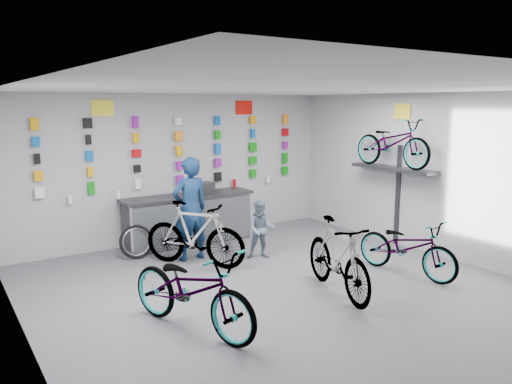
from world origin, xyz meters
TOP-DOWN VIEW (x-y plane):
  - floor at (0.00, 0.00)m, footprint 8.00×8.00m
  - ceiling at (0.00, 0.00)m, footprint 8.00×8.00m
  - wall_back at (0.00, 4.00)m, footprint 7.00×0.00m
  - wall_left at (-3.50, 0.00)m, footprint 0.00×8.00m
  - wall_right at (3.50, 0.00)m, footprint 0.00×8.00m
  - counter at (0.00, 3.54)m, footprint 2.70×0.66m
  - merch_wall at (0.08, 3.93)m, footprint 5.56×0.08m
  - wall_bracket at (3.33, 1.20)m, footprint 0.39×1.90m
  - sign_left at (-1.50, 3.98)m, footprint 0.42×0.02m
  - sign_right at (1.60, 3.98)m, footprint 0.42×0.02m
  - sign_side at (3.48, 1.20)m, footprint 0.02×0.40m
  - bike_left at (-1.73, -0.10)m, footprint 1.33×2.16m
  - bike_center at (0.61, -0.18)m, footprint 0.98×1.94m
  - bike_right at (2.15, -0.17)m, footprint 0.89×1.88m
  - bike_service at (-0.55, 2.18)m, footprint 1.56×1.84m
  - bike_wall at (3.25, 1.20)m, footprint 0.63×1.80m
  - clerk at (-0.45, 2.54)m, footprint 0.69×0.46m
  - customer at (0.66, 1.91)m, footprint 0.66×0.61m
  - spare_wheel at (-1.25, 3.17)m, footprint 0.64×0.26m
  - register at (0.40, 3.55)m, footprint 0.29×0.30m

SIDE VIEW (x-z plane):
  - floor at x=0.00m, z-range 0.00..0.00m
  - spare_wheel at x=-1.25m, z-range -0.01..0.62m
  - bike_right at x=2.15m, z-range 0.00..0.95m
  - counter at x=0.00m, z-range -0.01..0.99m
  - bike_left at x=-1.73m, z-range 0.00..1.07m
  - customer at x=0.66m, z-range 0.00..1.08m
  - bike_center at x=0.61m, z-range 0.00..1.12m
  - bike_service at x=-0.55m, z-range 0.00..1.14m
  - clerk at x=-0.45m, z-range 0.00..1.87m
  - register at x=0.40m, z-range 1.00..1.22m
  - wall_bracket at x=3.33m, z-range 0.46..2.46m
  - wall_back at x=0.00m, z-range -2.00..5.00m
  - wall_left at x=-3.50m, z-range -2.50..5.50m
  - wall_right at x=3.50m, z-range -2.50..5.50m
  - merch_wall at x=0.08m, z-range 1.00..2.56m
  - bike_wall at x=3.25m, z-range 1.58..2.53m
  - sign_side at x=3.48m, z-range 2.50..2.80m
  - sign_left at x=-1.50m, z-range 2.57..2.87m
  - sign_right at x=1.60m, z-range 2.57..2.87m
  - ceiling at x=0.00m, z-range 3.00..3.00m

